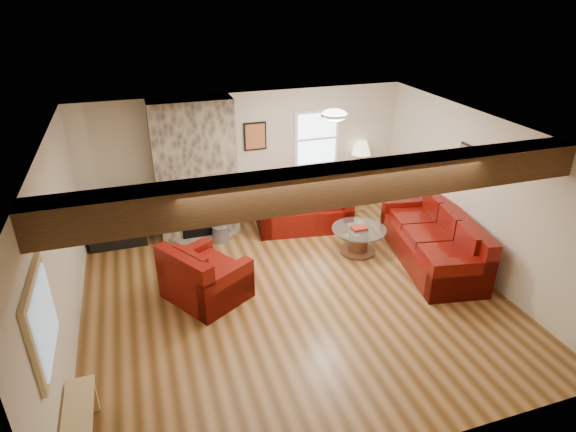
% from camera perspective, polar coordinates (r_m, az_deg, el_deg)
% --- Properties ---
extents(room, '(8.00, 8.00, 8.00)m').
position_cam_1_polar(room, '(6.57, 0.93, -0.93)').
color(room, brown).
rests_on(room, ground).
extents(floor, '(6.00, 6.00, 0.00)m').
position_cam_1_polar(floor, '(7.22, 0.86, -9.81)').
color(floor, brown).
rests_on(floor, ground).
extents(oak_beam, '(6.00, 0.36, 0.38)m').
position_cam_1_polar(oak_beam, '(5.07, 5.63, 3.68)').
color(oak_beam, '#311D0E').
rests_on(oak_beam, room).
extents(chimney_breast, '(1.40, 0.67, 2.50)m').
position_cam_1_polar(chimney_breast, '(8.62, -10.88, 5.11)').
color(chimney_breast, '#3B362D').
rests_on(chimney_breast, floor).
extents(back_window, '(0.90, 0.08, 1.10)m').
position_cam_1_polar(back_window, '(9.26, 3.41, 9.17)').
color(back_window, white).
rests_on(back_window, room).
extents(hatch_window, '(0.08, 1.00, 0.90)m').
position_cam_1_polar(hatch_window, '(5.00, -27.13, -11.03)').
color(hatch_window, tan).
rests_on(hatch_window, room).
extents(ceiling_dome, '(0.40, 0.40, 0.18)m').
position_cam_1_polar(ceiling_dome, '(7.25, 5.51, 11.62)').
color(ceiling_dome, white).
rests_on(ceiling_dome, room).
extents(artwork_back, '(0.42, 0.06, 0.52)m').
position_cam_1_polar(artwork_back, '(8.87, -3.91, 9.39)').
color(artwork_back, black).
rests_on(artwork_back, room).
extents(artwork_right, '(0.06, 0.55, 0.42)m').
position_cam_1_polar(artwork_right, '(8.00, 20.81, 6.26)').
color(artwork_right, black).
rests_on(artwork_right, room).
extents(sofa_three, '(1.37, 2.46, 0.90)m').
position_cam_1_polar(sofa_three, '(8.24, 16.69, -2.48)').
color(sofa_three, '#480705').
rests_on(sofa_three, floor).
extents(loveseat, '(1.86, 1.23, 0.92)m').
position_cam_1_polar(loveseat, '(9.08, 1.77, 1.50)').
color(loveseat, '#480705').
rests_on(loveseat, floor).
extents(armchair_red, '(1.36, 1.40, 0.87)m').
position_cam_1_polar(armchair_red, '(7.14, -9.75, -6.49)').
color(armchair_red, '#480705').
rests_on(armchair_red, floor).
extents(coffee_table, '(0.93, 0.93, 0.48)m').
position_cam_1_polar(coffee_table, '(8.36, 8.32, -2.87)').
color(coffee_table, '#4B2B18').
rests_on(coffee_table, floor).
extents(tv_cabinet, '(0.96, 0.39, 0.48)m').
position_cam_1_polar(tv_cabinet, '(9.01, -19.54, -1.88)').
color(tv_cabinet, black).
rests_on(tv_cabinet, floor).
extents(television, '(0.81, 0.11, 0.47)m').
position_cam_1_polar(television, '(8.81, -19.99, 0.86)').
color(television, black).
rests_on(television, tv_cabinet).
extents(floor_lamp, '(0.37, 0.37, 1.46)m').
position_cam_1_polar(floor_lamp, '(9.56, 8.68, 7.55)').
color(floor_lamp, tan).
rests_on(floor_lamp, floor).
extents(coal_bucket, '(0.33, 0.33, 0.31)m').
position_cam_1_polar(coal_bucket, '(8.76, -8.02, -1.96)').
color(coal_bucket, slate).
rests_on(coal_bucket, floor).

